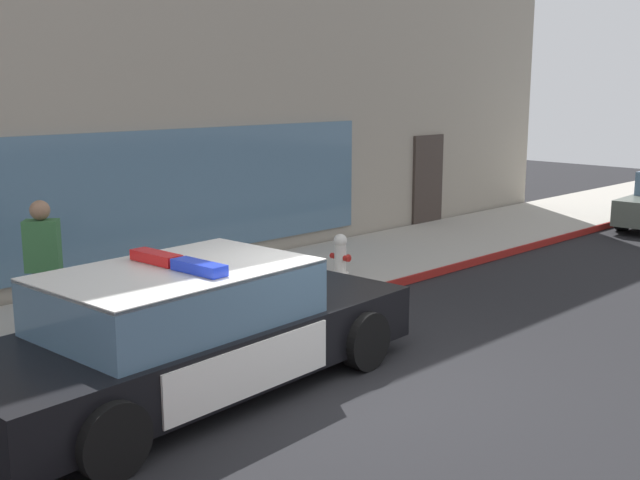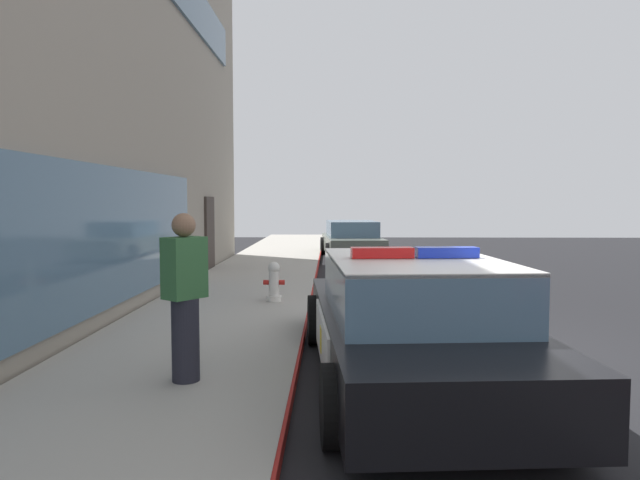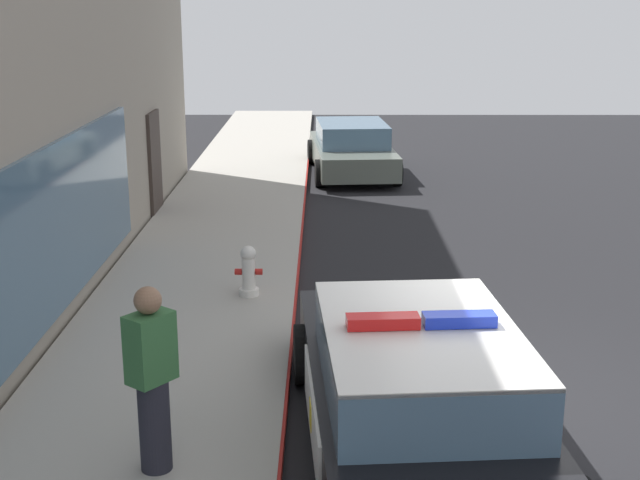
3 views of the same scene
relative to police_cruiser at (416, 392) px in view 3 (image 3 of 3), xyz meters
name	(u,v)px [view 3 (image 3 of 3)]	position (x,y,z in m)	size (l,w,h in m)	color
ground	(502,393)	(1.39, -1.11, -0.68)	(48.00, 48.00, 0.00)	black
sidewalk	(155,387)	(1.39, 2.71, -0.61)	(48.00, 2.89, 0.15)	#A39E93
curb_red_paint	(288,387)	(1.39, 1.25, -0.61)	(28.80, 0.04, 0.14)	maroon
police_cruiser	(416,392)	(0.00, 0.00, 0.00)	(5.23, 2.41, 1.49)	black
fire_hydrant	(249,271)	(4.25, 1.91, -0.18)	(0.34, 0.39, 0.73)	silver
car_down_street	(352,149)	(13.86, 0.15, -0.05)	(4.58, 2.27, 1.29)	#596056
pedestrian_on_sidewalk	(152,379)	(-0.46, 2.35, 0.33)	(0.48, 0.45, 1.71)	#23232D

